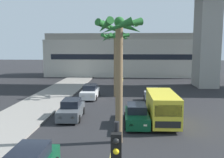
# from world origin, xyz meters

# --- Properties ---
(lane_stripe_center) EXTENTS (0.14, 56.00, 0.01)m
(lane_stripe_center) POSITION_xyz_m (0.00, 24.00, 0.00)
(lane_stripe_center) COLOR #DBCC4C
(lane_stripe_center) RESTS_ON ground
(pier_building_backdrop) EXTENTS (30.52, 8.04, 8.35)m
(pier_building_backdrop) POSITION_xyz_m (0.00, 51.56, 4.11)
(pier_building_backdrop) COLOR beige
(pier_building_backdrop) RESTS_ON ground
(car_queue_front) EXTENTS (1.89, 4.13, 1.56)m
(car_queue_front) POSITION_xyz_m (1.55, 18.95, 0.72)
(car_queue_front) COLOR #0C4728
(car_queue_front) RESTS_ON ground
(car_queue_second) EXTENTS (1.96, 4.16, 1.56)m
(car_queue_second) POSITION_xyz_m (-3.76, 20.41, 0.72)
(car_queue_second) COLOR #4C5156
(car_queue_second) RESTS_ON ground
(car_queue_third) EXTENTS (1.84, 4.10, 1.56)m
(car_queue_third) POSITION_xyz_m (3.56, 26.32, 0.72)
(car_queue_third) COLOR #B7BABF
(car_queue_third) RESTS_ON ground
(car_queue_fourth) EXTENTS (1.86, 4.11, 1.56)m
(car_queue_fourth) POSITION_xyz_m (-3.40, 28.46, 0.72)
(car_queue_fourth) COLOR white
(car_queue_fourth) RESTS_ON ground
(delivery_van) EXTENTS (2.22, 5.28, 2.36)m
(delivery_van) POSITION_xyz_m (3.51, 19.40, 1.29)
(delivery_van) COLOR yellow
(delivery_van) RESTS_ON ground
(palm_tree_near_median) EXTENTS (3.48, 3.49, 7.48)m
(palm_tree_near_median) POSITION_xyz_m (-0.57, 29.52, 6.25)
(palm_tree_near_median) COLOR brown
(palm_tree_near_median) RESTS_ON ground
(palm_tree_mid_median) EXTENTS (3.03, 3.04, 7.94)m
(palm_tree_mid_median) POSITION_xyz_m (-0.50, 38.47, 6.38)
(palm_tree_mid_median) COLOR brown
(palm_tree_mid_median) RESTS_ON ground
(palm_tree_far_median) EXTENTS (2.91, 2.91, 7.60)m
(palm_tree_far_median) POSITION_xyz_m (0.35, 15.40, 5.85)
(palm_tree_far_median) COLOR brown
(palm_tree_far_median) RESTS_ON ground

